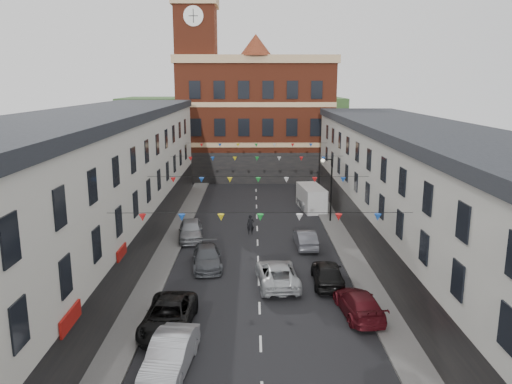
{
  "coord_description": "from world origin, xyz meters",
  "views": [
    {
      "loc": [
        -0.37,
        -30.53,
        12.67
      ],
      "look_at": [
        -0.13,
        8.16,
        4.17
      ],
      "focal_mm": 35.0,
      "sensor_mm": 36.0,
      "label": 1
    }
  ],
  "objects_px": {
    "car_left_d": "(207,257)",
    "car_right_e": "(305,239)",
    "car_left_c": "(168,316)",
    "car_right_f": "(309,201)",
    "car_right_c": "(359,304)",
    "street_lamp": "(329,181)",
    "moving_car": "(277,274)",
    "pedestrian": "(250,225)",
    "white_van": "(311,198)",
    "car_left_b": "(170,355)",
    "car_left_e": "(191,230)",
    "car_right_d": "(328,273)"
  },
  "relations": [
    {
      "from": "car_left_e",
      "to": "white_van",
      "type": "xyz_separation_m",
      "value": [
        11.1,
        10.02,
        0.37
      ]
    },
    {
      "from": "car_right_d",
      "to": "white_van",
      "type": "bearing_deg",
      "value": -91.52
    },
    {
      "from": "car_left_e",
      "to": "car_right_e",
      "type": "height_order",
      "value": "car_left_e"
    },
    {
      "from": "street_lamp",
      "to": "moving_car",
      "type": "distance_m",
      "value": 15.87
    },
    {
      "from": "car_left_c",
      "to": "pedestrian",
      "type": "distance_m",
      "value": 17.3
    },
    {
      "from": "car_left_c",
      "to": "street_lamp",
      "type": "bearing_deg",
      "value": 62.75
    },
    {
      "from": "car_right_d",
      "to": "car_right_c",
      "type": "bearing_deg",
      "value": 106.48
    },
    {
      "from": "car_right_e",
      "to": "car_left_b",
      "type": "bearing_deg",
      "value": 62.99
    },
    {
      "from": "car_left_c",
      "to": "car_right_e",
      "type": "height_order",
      "value": "car_left_c"
    },
    {
      "from": "street_lamp",
      "to": "white_van",
      "type": "distance_m",
      "value": 5.72
    },
    {
      "from": "car_left_d",
      "to": "pedestrian",
      "type": "distance_m",
      "value": 8.26
    },
    {
      "from": "car_left_b",
      "to": "car_right_e",
      "type": "height_order",
      "value": "car_left_b"
    },
    {
      "from": "car_left_e",
      "to": "moving_car",
      "type": "xyz_separation_m",
      "value": [
        6.68,
        -9.51,
        -0.07
      ]
    },
    {
      "from": "car_left_d",
      "to": "car_right_c",
      "type": "relative_size",
      "value": 1.01
    },
    {
      "from": "car_right_c",
      "to": "car_right_e",
      "type": "distance_m",
      "value": 11.91
    },
    {
      "from": "car_left_b",
      "to": "pedestrian",
      "type": "height_order",
      "value": "pedestrian"
    },
    {
      "from": "car_left_d",
      "to": "pedestrian",
      "type": "bearing_deg",
      "value": 61.44
    },
    {
      "from": "street_lamp",
      "to": "car_right_c",
      "type": "bearing_deg",
      "value": -93.18
    },
    {
      "from": "car_right_e",
      "to": "car_right_d",
      "type": "bearing_deg",
      "value": 92.4
    },
    {
      "from": "car_left_b",
      "to": "car_right_e",
      "type": "distance_m",
      "value": 18.9
    },
    {
      "from": "car_left_b",
      "to": "pedestrian",
      "type": "bearing_deg",
      "value": 86.66
    },
    {
      "from": "car_right_e",
      "to": "moving_car",
      "type": "height_order",
      "value": "moving_car"
    },
    {
      "from": "car_right_d",
      "to": "car_right_e",
      "type": "distance_m",
      "value": 7.52
    },
    {
      "from": "car_right_f",
      "to": "car_left_e",
      "type": "bearing_deg",
      "value": 40.62
    },
    {
      "from": "street_lamp",
      "to": "car_right_f",
      "type": "bearing_deg",
      "value": 100.92
    },
    {
      "from": "car_left_b",
      "to": "car_left_d",
      "type": "relative_size",
      "value": 1.0
    },
    {
      "from": "white_van",
      "to": "car_left_b",
      "type": "bearing_deg",
      "value": -115.56
    },
    {
      "from": "car_right_e",
      "to": "white_van",
      "type": "bearing_deg",
      "value": -101.38
    },
    {
      "from": "car_left_c",
      "to": "car_left_b",
      "type": "bearing_deg",
      "value": -77.65
    },
    {
      "from": "street_lamp",
      "to": "car_right_d",
      "type": "xyz_separation_m",
      "value": [
        -2.16,
        -14.63,
        -3.11
      ]
    },
    {
      "from": "car_right_c",
      "to": "pedestrian",
      "type": "relative_size",
      "value": 2.85
    },
    {
      "from": "car_left_e",
      "to": "car_right_e",
      "type": "relative_size",
      "value": 1.13
    },
    {
      "from": "car_left_e",
      "to": "white_van",
      "type": "bearing_deg",
      "value": 35.59
    },
    {
      "from": "car_right_e",
      "to": "pedestrian",
      "type": "bearing_deg",
      "value": -41.05
    },
    {
      "from": "car_right_d",
      "to": "white_van",
      "type": "distance_m",
      "value": 19.61
    },
    {
      "from": "pedestrian",
      "to": "street_lamp",
      "type": "bearing_deg",
      "value": 24.86
    },
    {
      "from": "car_right_e",
      "to": "car_right_f",
      "type": "xyz_separation_m",
      "value": [
        1.71,
        12.86,
        -0.05
      ]
    },
    {
      "from": "car_left_c",
      "to": "car_right_f",
      "type": "xyz_separation_m",
      "value": [
        10.24,
        26.21,
        -0.1
      ]
    },
    {
      "from": "car_left_c",
      "to": "car_right_c",
      "type": "relative_size",
      "value": 1.13
    },
    {
      "from": "car_left_c",
      "to": "moving_car",
      "type": "xyz_separation_m",
      "value": [
        5.97,
        5.89,
        -0.01
      ]
    },
    {
      "from": "moving_car",
      "to": "pedestrian",
      "type": "xyz_separation_m",
      "value": [
        -1.77,
        10.89,
        0.1
      ]
    },
    {
      "from": "car_left_c",
      "to": "car_right_c",
      "type": "distance_m",
      "value": 10.41
    },
    {
      "from": "white_van",
      "to": "pedestrian",
      "type": "xyz_separation_m",
      "value": [
        -6.19,
        -8.64,
        -0.34
      ]
    },
    {
      "from": "pedestrian",
      "to": "car_right_c",
      "type": "bearing_deg",
      "value": -70.75
    },
    {
      "from": "street_lamp",
      "to": "car_left_e",
      "type": "xyz_separation_m",
      "value": [
        -12.05,
        -5.09,
        -3.09
      ]
    },
    {
      "from": "car_right_d",
      "to": "car_left_d",
      "type": "bearing_deg",
      "value": -20.06
    },
    {
      "from": "car_left_d",
      "to": "car_right_e",
      "type": "relative_size",
      "value": 1.14
    },
    {
      "from": "car_left_e",
      "to": "white_van",
      "type": "height_order",
      "value": "white_van"
    },
    {
      "from": "car_left_d",
      "to": "car_left_e",
      "type": "relative_size",
      "value": 1.01
    },
    {
      "from": "car_left_b",
      "to": "car_left_c",
      "type": "xyz_separation_m",
      "value": [
        -0.72,
        3.86,
        -0.05
      ]
    }
  ]
}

